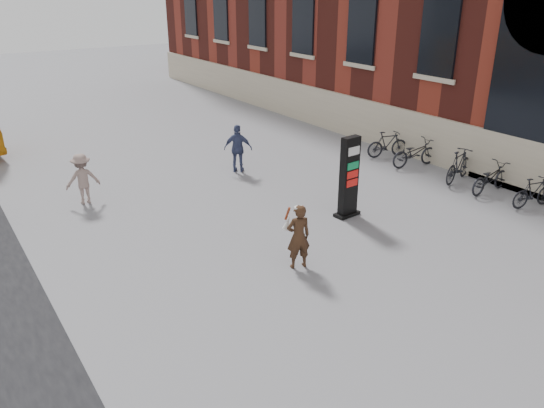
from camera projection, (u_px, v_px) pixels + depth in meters
ground at (286, 272)px, 12.69m from camera, size 100.00×100.00×0.00m
info_pylon at (349, 177)px, 15.31m from camera, size 0.80×0.44×2.41m
woman at (298, 236)px, 12.61m from camera, size 0.72×0.68×1.63m
pedestrian_b at (83, 179)px, 16.38m from camera, size 1.08×0.68×1.60m
pedestrian_c at (238, 149)px, 19.12m from camera, size 1.06×0.97×1.74m
bike_3 at (534, 192)px, 16.20m from camera, size 1.65×0.79×0.96m
bike_4 at (490, 178)px, 17.36m from camera, size 1.90×0.73×0.99m
bike_5 at (459, 166)px, 18.30m from camera, size 1.96×1.01×1.14m
bike_6 at (415, 153)px, 19.83m from camera, size 2.05×1.01×1.03m
bike_7 at (387, 144)px, 20.90m from camera, size 1.80×0.97×1.04m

